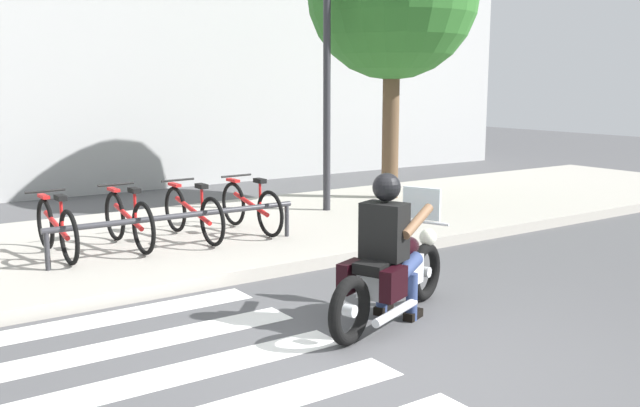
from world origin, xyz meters
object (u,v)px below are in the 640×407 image
bicycle_2 (193,213)px  street_lamp (327,76)px  bicycle_0 (57,228)px  bicycle_3 (251,207)px  bike_rack (178,219)px  rider (388,238)px  motorcycle (392,274)px  bicycle_1 (128,220)px

bicycle_2 → street_lamp: street_lamp is taller
bicycle_0 → bicycle_3: bearing=0.0°
bike_rack → bicycle_0: bearing=157.3°
street_lamp → rider: bearing=-118.6°
street_lamp → bicycle_3: bearing=-156.9°
rider → street_lamp: 5.36m
motorcycle → rider: bearing=-160.5°
rider → bicycle_1: 3.91m
motorcycle → street_lamp: street_lamp is taller
motorcycle → street_lamp: (2.39, 4.49, 1.88)m
rider → bicycle_2: (-0.28, 3.72, -0.31)m
bicycle_1 → street_lamp: (3.62, 0.79, 1.83)m
bicycle_0 → bicycle_2: size_ratio=0.92×
bicycle_0 → bicycle_1: 0.88m
rider → bicycle_1: (-1.16, 3.72, -0.30)m
bicycle_1 → bike_rack: size_ratio=0.50×
bicycle_2 → bike_rack: size_ratio=0.54×
rider → bicycle_2: bearing=94.3°
bicycle_3 → bike_rack: bearing=-157.3°
bicycle_3 → street_lamp: bearing=23.1°
bicycle_1 → rider: bearing=-72.7°
motorcycle → bicycle_2: 3.71m
rider → bicycle_3: rider is taller
bicycle_1 → bike_rack: 0.71m
rider → bicycle_0: rider is taller
bicycle_0 → bicycle_3: bicycle_0 is taller
motorcycle → bicycle_0: bearing=119.8°
rider → street_lamp: street_lamp is taller
rider → bicycle_1: rider is taller
bicycle_2 → bicycle_3: bearing=-0.0°
bicycle_0 → bicycle_1: bicycle_1 is taller
motorcycle → bicycle_2: size_ratio=1.15×
bicycle_2 → bicycle_3: bicycle_2 is taller
rider → bicycle_3: 3.78m
motorcycle → street_lamp: bearing=62.0°
bicycle_0 → motorcycle: bearing=-60.2°
bicycle_1 → motorcycle: bearing=-71.5°
bicycle_1 → bicycle_2: 0.88m
street_lamp → bicycle_1: bearing=-167.7°
bicycle_1 → bicycle_2: (0.88, 0.00, -0.01)m
bicycle_1 → bicycle_2: bicycle_1 is taller
motorcycle → bicycle_3: (0.53, 3.69, 0.05)m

